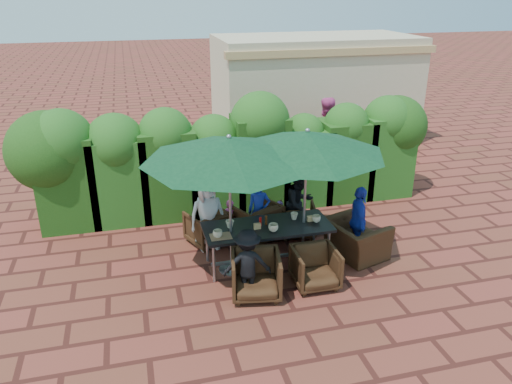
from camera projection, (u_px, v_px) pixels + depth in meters
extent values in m
plane|color=maroon|center=(265.00, 257.00, 9.15)|extent=(80.00, 80.00, 0.00)
cube|color=black|center=(267.00, 227.00, 8.67)|extent=(2.23, 0.90, 0.05)
cube|color=gray|center=(267.00, 258.00, 8.91)|extent=(2.03, 0.05, 0.05)
cylinder|color=gray|center=(214.00, 263.00, 8.27)|extent=(0.05, 0.05, 0.70)
cylinder|color=gray|center=(207.00, 244.00, 8.90)|extent=(0.05, 0.05, 0.70)
cylinder|color=gray|center=(328.00, 249.00, 8.74)|extent=(0.05, 0.05, 0.70)
cylinder|color=gray|center=(314.00, 231.00, 9.36)|extent=(0.05, 0.05, 0.70)
cylinder|color=gray|center=(232.00, 269.00, 8.75)|extent=(0.44, 0.44, 0.03)
cylinder|color=gray|center=(230.00, 207.00, 8.29)|extent=(0.04, 0.04, 2.40)
cone|color=#0B321A|center=(229.00, 149.00, 7.90)|extent=(2.86, 2.86, 0.38)
sphere|color=gray|center=(229.00, 137.00, 7.82)|extent=(0.08, 0.08, 0.08)
cylinder|color=gray|center=(302.00, 258.00, 9.08)|extent=(0.44, 0.44, 0.03)
cylinder|color=gray|center=(305.00, 199.00, 8.63)|extent=(0.04, 0.04, 2.40)
cone|color=#0B321A|center=(307.00, 142.00, 8.23)|extent=(2.67, 2.67, 0.38)
sphere|color=gray|center=(308.00, 131.00, 8.16)|extent=(0.08, 0.08, 0.08)
imported|color=black|center=(208.00, 226.00, 9.54)|extent=(0.91, 0.89, 0.73)
imported|color=black|center=(256.00, 219.00, 9.68)|extent=(1.04, 1.01, 0.82)
imported|color=black|center=(298.00, 218.00, 9.88)|extent=(0.80, 0.77, 0.70)
imported|color=black|center=(256.00, 273.00, 7.91)|extent=(0.89, 0.85, 0.79)
imported|color=black|center=(315.00, 266.00, 8.17)|extent=(0.72, 0.67, 0.73)
imported|color=black|center=(356.00, 233.00, 9.05)|extent=(0.94, 1.18, 0.90)
imported|color=silver|center=(208.00, 214.00, 9.24)|extent=(0.74, 0.51, 1.39)
imported|color=#2033B0|center=(259.00, 211.00, 9.58)|extent=(0.47, 0.39, 1.21)
imported|color=black|center=(299.00, 204.00, 9.69)|extent=(0.77, 0.64, 1.38)
imported|color=black|center=(248.00, 264.00, 7.80)|extent=(0.79, 0.45, 1.17)
imported|color=#2033B0|center=(358.00, 221.00, 9.04)|extent=(0.55, 0.84, 1.32)
imported|color=#DE4E9D|center=(231.00, 220.00, 9.65)|extent=(0.30, 0.25, 0.82)
imported|color=#75479A|center=(280.00, 219.00, 9.82)|extent=(0.28, 0.23, 0.73)
imported|color=#278323|center=(277.00, 139.00, 12.91)|extent=(1.76, 0.71, 1.85)
imported|color=#DE4E9D|center=(325.00, 134.00, 13.23)|extent=(1.05, 0.81, 1.93)
imported|color=gray|center=(351.00, 134.00, 13.60)|extent=(1.17, 1.02, 1.68)
imported|color=beige|center=(218.00, 234.00, 8.25)|extent=(0.16, 0.16, 0.13)
imported|color=beige|center=(230.00, 224.00, 8.58)|extent=(0.14, 0.14, 0.13)
imported|color=beige|center=(273.00, 228.00, 8.45)|extent=(0.17, 0.17, 0.13)
imported|color=beige|center=(294.00, 216.00, 8.88)|extent=(0.13, 0.13, 0.13)
imported|color=beige|center=(316.00, 219.00, 8.79)|extent=(0.15, 0.15, 0.12)
cylinder|color=#B20C0A|center=(260.00, 222.00, 8.62)|extent=(0.04, 0.04, 0.17)
cylinder|color=#4C230C|center=(266.00, 220.00, 8.68)|extent=(0.04, 0.04, 0.17)
cube|color=#956948|center=(221.00, 236.00, 8.28)|extent=(0.35, 0.25, 0.02)
cube|color=#D9B66F|center=(257.00, 226.00, 8.54)|extent=(0.12, 0.06, 0.10)
cube|color=#D9B66F|center=(310.00, 219.00, 8.82)|extent=(0.12, 0.06, 0.10)
cube|color=#13370F|center=(68.00, 182.00, 10.03)|extent=(1.15, 0.95, 1.91)
sphere|color=#13370F|center=(62.00, 141.00, 9.70)|extent=(1.27, 1.27, 1.27)
cube|color=#13370F|center=(119.00, 180.00, 10.28)|extent=(1.15, 0.95, 1.81)
sphere|color=#13370F|center=(115.00, 143.00, 9.97)|extent=(1.18, 1.18, 1.18)
cube|color=#13370F|center=(168.00, 173.00, 10.49)|extent=(1.15, 0.95, 1.90)
sphere|color=#13370F|center=(165.00, 134.00, 10.16)|extent=(1.10, 1.10, 1.10)
cube|color=#13370F|center=(215.00, 173.00, 10.76)|extent=(1.15, 0.95, 1.73)
sphere|color=#13370F|center=(214.00, 139.00, 10.46)|extent=(1.05, 1.05, 1.05)
cube|color=#13370F|center=(260.00, 162.00, 10.92)|extent=(1.15, 0.95, 2.05)
sphere|color=#13370F|center=(260.00, 121.00, 10.57)|extent=(1.27, 1.27, 1.27)
cube|color=#13370F|center=(303.00, 166.00, 11.22)|extent=(1.15, 0.95, 1.70)
sphere|color=#13370F|center=(304.00, 134.00, 10.93)|extent=(0.90, 0.90, 0.90)
cube|color=#13370F|center=(344.00, 160.00, 11.43)|extent=(1.15, 0.95, 1.82)
sphere|color=#13370F|center=(346.00, 125.00, 11.12)|extent=(1.01, 1.01, 1.01)
cube|color=#13370F|center=(384.00, 155.00, 11.65)|extent=(1.15, 0.95, 1.89)
sphere|color=#13370F|center=(387.00, 120.00, 11.32)|extent=(1.10, 1.10, 1.10)
sphere|color=#13370F|center=(48.00, 151.00, 9.80)|extent=(1.60, 1.60, 1.60)
sphere|color=#13370F|center=(396.00, 126.00, 11.55)|extent=(1.40, 1.40, 1.40)
cube|color=beige|center=(314.00, 89.00, 15.59)|extent=(6.00, 3.00, 3.20)
cube|color=#D9B66F|center=(335.00, 52.00, 13.80)|extent=(6.20, 0.25, 0.20)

